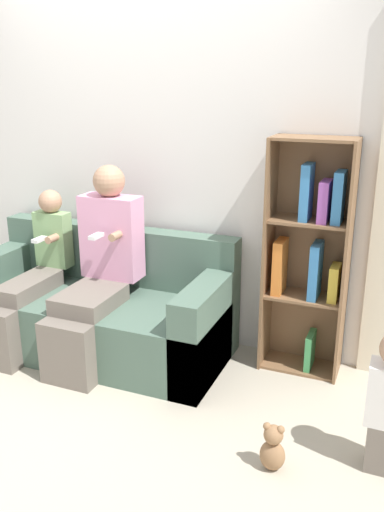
{
  "coord_description": "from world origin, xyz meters",
  "views": [
    {
      "loc": [
        1.7,
        -2.48,
        1.85
      ],
      "look_at": [
        0.45,
        0.55,
        0.76
      ],
      "focal_mm": 38.0,
      "sensor_mm": 36.0,
      "label": 1
    }
  ],
  "objects_px": {
    "couch": "(99,311)",
    "child_seated": "(32,275)",
    "adult_seated": "(99,264)",
    "teddy_bear": "(273,448)",
    "bookshelf": "(309,254)"
  },
  "relations": [
    {
      "from": "couch",
      "to": "teddy_bear",
      "type": "distance_m",
      "value": 1.66
    },
    {
      "from": "adult_seated",
      "to": "couch",
      "type": "bearing_deg",
      "value": 133.4
    },
    {
      "from": "couch",
      "to": "teddy_bear",
      "type": "relative_size",
      "value": 7.17
    },
    {
      "from": "child_seated",
      "to": "couch",
      "type": "bearing_deg",
      "value": 16.72
    },
    {
      "from": "bookshelf",
      "to": "teddy_bear",
      "type": "distance_m",
      "value": 1.26
    },
    {
      "from": "adult_seated",
      "to": "child_seated",
      "type": "bearing_deg",
      "value": -173.95
    },
    {
      "from": "adult_seated",
      "to": "bookshelf",
      "type": "height_order",
      "value": "bookshelf"
    },
    {
      "from": "adult_seated",
      "to": "teddy_bear",
      "type": "distance_m",
      "value": 1.64
    },
    {
      "from": "adult_seated",
      "to": "child_seated",
      "type": "xyz_separation_m",
      "value": [
        -0.51,
        -0.05,
        -0.13
      ]
    },
    {
      "from": "adult_seated",
      "to": "teddy_bear",
      "type": "height_order",
      "value": "adult_seated"
    },
    {
      "from": "couch",
      "to": "bookshelf",
      "type": "height_order",
      "value": "bookshelf"
    },
    {
      "from": "couch",
      "to": "child_seated",
      "type": "height_order",
      "value": "child_seated"
    },
    {
      "from": "couch",
      "to": "adult_seated",
      "type": "xyz_separation_m",
      "value": [
        0.07,
        -0.08,
        0.38
      ]
    },
    {
      "from": "teddy_bear",
      "to": "child_seated",
      "type": "bearing_deg",
      "value": 161.21
    },
    {
      "from": "couch",
      "to": "teddy_bear",
      "type": "xyz_separation_m",
      "value": [
        1.46,
        -0.78,
        -0.16
      ]
    }
  ]
}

